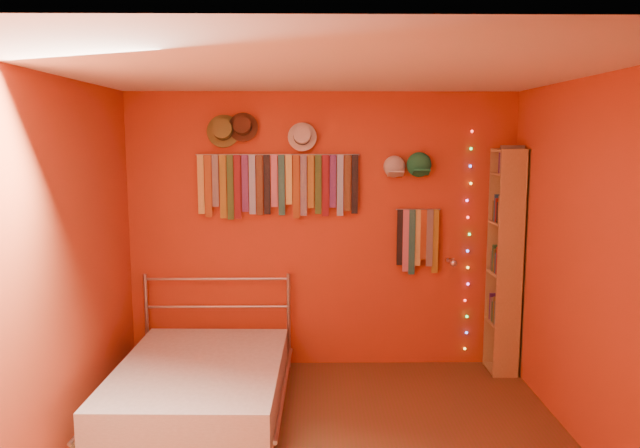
{
  "coord_description": "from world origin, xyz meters",
  "views": [
    {
      "loc": [
        -0.08,
        -3.85,
        2.1
      ],
      "look_at": [
        -0.03,
        0.9,
        1.44
      ],
      "focal_mm": 35.0,
      "sensor_mm": 36.0,
      "label": 1
    }
  ],
  "objects_px": {
    "bookshelf": "(510,261)",
    "tie_rack": "(277,183)",
    "reading_lamp": "(453,263)",
    "bed": "(200,385)"
  },
  "relations": [
    {
      "from": "tie_rack",
      "to": "bed",
      "type": "xyz_separation_m",
      "value": [
        -0.55,
        -0.96,
        -1.49
      ]
    },
    {
      "from": "reading_lamp",
      "to": "bed",
      "type": "height_order",
      "value": "reading_lamp"
    },
    {
      "from": "bookshelf",
      "to": "reading_lamp",
      "type": "bearing_deg",
      "value": 179.0
    },
    {
      "from": "reading_lamp",
      "to": "bookshelf",
      "type": "xyz_separation_m",
      "value": [
        0.5,
        -0.01,
        0.02
      ]
    },
    {
      "from": "tie_rack",
      "to": "reading_lamp",
      "type": "distance_m",
      "value": 1.71
    },
    {
      "from": "bed",
      "to": "bookshelf",
      "type": "bearing_deg",
      "value": 18.42
    },
    {
      "from": "tie_rack",
      "to": "bookshelf",
      "type": "height_order",
      "value": "bookshelf"
    },
    {
      "from": "bookshelf",
      "to": "tie_rack",
      "type": "bearing_deg",
      "value": 175.69
    },
    {
      "from": "reading_lamp",
      "to": "bookshelf",
      "type": "bearing_deg",
      "value": -1.0
    },
    {
      "from": "reading_lamp",
      "to": "bookshelf",
      "type": "height_order",
      "value": "bookshelf"
    }
  ]
}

